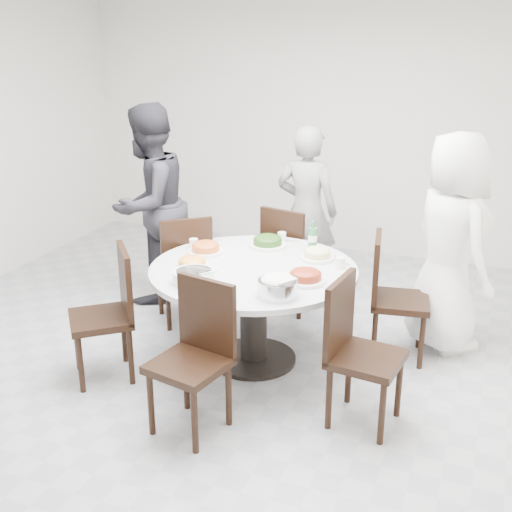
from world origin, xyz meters
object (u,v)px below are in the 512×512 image
(diner_middle, at_px, (307,211))
(diner_left, at_px, (149,205))
(beverage_bottle, at_px, (313,236))
(dining_table, at_px, (254,315))
(chair_n, at_px, (293,258))
(chair_se, at_px, (367,355))
(chair_nw, at_px, (183,267))
(soup_bowl, at_px, (194,277))
(diner_right, at_px, (451,243))
(rice_bowl, at_px, (278,288))
(chair_ne, at_px, (400,298))
(chair_s, at_px, (189,362))
(chair_sw, at_px, (100,316))

(diner_middle, bearing_deg, diner_left, 28.90)
(beverage_bottle, bearing_deg, diner_left, 169.70)
(dining_table, relative_size, chair_n, 1.58)
(chair_se, bearing_deg, chair_nw, 68.89)
(diner_middle, height_order, soup_bowl, diner_middle)
(chair_n, height_order, diner_middle, diner_middle)
(dining_table, relative_size, chair_nw, 1.58)
(chair_se, bearing_deg, diner_right, -7.66)
(rice_bowl, bearing_deg, chair_se, -6.06)
(dining_table, bearing_deg, chair_n, 91.62)
(chair_ne, height_order, rice_bowl, chair_ne)
(chair_s, xyz_separation_m, diner_middle, (0.00, 2.40, 0.31))
(diner_middle, bearing_deg, chair_sw, 68.86)
(diner_middle, distance_m, diner_left, 1.42)
(diner_right, xyz_separation_m, rice_bowl, (-0.95, -1.22, -0.04))
(soup_bowl, distance_m, beverage_bottle, 1.08)
(chair_ne, xyz_separation_m, chair_nw, (-1.81, -0.01, 0.00))
(chair_sw, bearing_deg, chair_se, 53.43)
(dining_table, bearing_deg, diner_middle, 91.64)
(chair_s, bearing_deg, diner_right, 64.81)
(chair_n, bearing_deg, chair_sw, 75.15)
(diner_middle, bearing_deg, chair_se, 119.05)
(dining_table, xyz_separation_m, beverage_bottle, (0.29, 0.50, 0.49))
(diner_left, xyz_separation_m, beverage_bottle, (1.60, -0.29, -0.02))
(chair_se, bearing_deg, chair_ne, 4.47)
(chair_ne, bearing_deg, chair_se, 167.78)
(chair_sw, xyz_separation_m, beverage_bottle, (1.20, 1.11, 0.39))
(diner_middle, bearing_deg, beverage_bottle, 111.55)
(chair_se, bearing_deg, chair_sw, 100.69)
(dining_table, bearing_deg, chair_se, -27.66)
(chair_ne, bearing_deg, dining_table, 105.81)
(chair_s, xyz_separation_m, soup_bowl, (-0.23, 0.54, 0.32))
(chair_sw, bearing_deg, dining_table, 83.52)
(chair_ne, distance_m, rice_bowl, 1.16)
(dining_table, relative_size, diner_middle, 0.95)
(chair_ne, relative_size, soup_bowl, 3.40)
(diner_middle, xyz_separation_m, rice_bowl, (0.38, -1.87, 0.02))
(chair_ne, height_order, chair_se, same)
(diner_left, bearing_deg, diner_right, 97.01)
(chair_sw, bearing_deg, chair_n, 111.55)
(chair_s, distance_m, diner_left, 2.20)
(diner_left, bearing_deg, dining_table, 65.89)
(chair_nw, xyz_separation_m, diner_middle, (0.78, 0.98, 0.31))
(chair_s, xyz_separation_m, rice_bowl, (0.38, 0.53, 0.33))
(dining_table, distance_m, chair_nw, 0.94)
(chair_nw, height_order, chair_sw, same)
(diner_right, xyz_separation_m, beverage_bottle, (-1.00, -0.28, 0.03))
(dining_table, relative_size, rice_bowl, 5.78)
(beverage_bottle, bearing_deg, chair_nw, -177.70)
(chair_n, height_order, chair_s, same)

